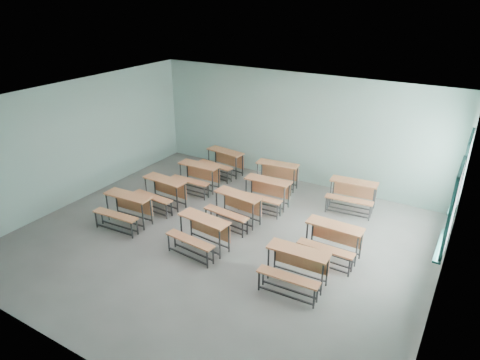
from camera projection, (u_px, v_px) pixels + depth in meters
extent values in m
cube|color=gray|center=(222.00, 240.00, 9.85)|extent=(9.00, 8.00, 0.02)
cube|color=silver|center=(219.00, 103.00, 8.53)|extent=(9.00, 8.00, 0.02)
cube|color=#93B7AE|center=(297.00, 128.00, 12.33)|extent=(9.00, 0.02, 3.20)
cube|color=#93B7AE|center=(65.00, 274.00, 6.05)|extent=(9.00, 0.02, 3.20)
cube|color=#93B7AE|center=(78.00, 141.00, 11.29)|extent=(0.02, 8.00, 3.20)
cube|color=#93B7AE|center=(448.00, 233.00, 7.08)|extent=(0.02, 8.00, 3.20)
cube|color=#1A4A47|center=(457.00, 202.00, 9.57)|extent=(0.06, 1.20, 0.06)
cube|color=#1A4A47|center=(472.00, 136.00, 8.93)|extent=(0.06, 1.20, 0.06)
cube|color=#1A4A47|center=(461.00, 179.00, 8.80)|extent=(0.06, 0.06, 1.60)
cube|color=#1A4A47|center=(466.00, 162.00, 9.70)|extent=(0.06, 0.06, 1.60)
cube|color=#1A4A47|center=(464.00, 170.00, 9.25)|extent=(0.04, 0.04, 1.48)
cube|color=#1A4A47|center=(464.00, 170.00, 9.25)|extent=(0.04, 1.08, 0.04)
cube|color=#1A4A47|center=(454.00, 204.00, 9.61)|extent=(0.14, 1.28, 0.04)
cube|color=white|center=(465.00, 170.00, 9.24)|extent=(0.01, 1.08, 1.48)
cube|color=#1A4A47|center=(444.00, 244.00, 8.00)|extent=(0.06, 1.20, 0.06)
cube|color=#1A4A47|center=(462.00, 168.00, 7.37)|extent=(0.06, 1.20, 0.06)
cube|color=#1A4A47|center=(449.00, 221.00, 7.24)|extent=(0.06, 0.06, 1.60)
cube|color=#1A4A47|center=(456.00, 195.00, 8.13)|extent=(0.06, 0.06, 1.60)
cube|color=#1A4A47|center=(453.00, 207.00, 7.68)|extent=(0.04, 0.04, 1.48)
cube|color=#1A4A47|center=(453.00, 207.00, 7.68)|extent=(0.04, 1.08, 0.04)
cube|color=#1A4A47|center=(441.00, 246.00, 8.04)|extent=(0.14, 1.28, 0.04)
cube|color=white|center=(454.00, 208.00, 7.67)|extent=(0.01, 1.08, 1.48)
cube|color=#BB6C43|center=(128.00, 196.00, 10.30)|extent=(1.22, 0.47, 0.04)
cube|color=#BB6C43|center=(134.00, 204.00, 10.58)|extent=(1.14, 0.09, 0.41)
cylinder|color=#303234|center=(108.00, 207.00, 10.56)|extent=(0.04, 0.04, 0.71)
cylinder|color=#303234|center=(143.00, 217.00, 10.10)|extent=(0.04, 0.04, 0.71)
cylinder|color=#303234|center=(117.00, 202.00, 10.82)|extent=(0.04, 0.04, 0.71)
cylinder|color=#303234|center=(151.00, 211.00, 10.36)|extent=(0.04, 0.04, 0.71)
cube|color=#303234|center=(126.00, 221.00, 10.43)|extent=(1.10, 0.10, 0.03)
cube|color=#303234|center=(135.00, 216.00, 10.69)|extent=(1.10, 0.10, 0.03)
cube|color=#BB6C43|center=(115.00, 215.00, 10.04)|extent=(1.21, 0.32, 0.03)
cylinder|color=#303234|center=(96.00, 220.00, 10.28)|extent=(0.04, 0.04, 0.41)
cylinder|color=#303234|center=(132.00, 231.00, 9.82)|extent=(0.04, 0.04, 0.41)
cylinder|color=#303234|center=(102.00, 216.00, 10.44)|extent=(0.04, 0.04, 0.41)
cylinder|color=#303234|center=(137.00, 227.00, 9.98)|extent=(0.04, 0.04, 0.41)
cube|color=#303234|center=(114.00, 230.00, 10.10)|extent=(1.10, 0.10, 0.03)
cube|color=#303234|center=(120.00, 226.00, 10.26)|extent=(1.10, 0.10, 0.03)
cube|color=#BB6C43|center=(204.00, 219.00, 9.27)|extent=(1.23, 0.50, 0.04)
cube|color=#BB6C43|center=(210.00, 227.00, 9.53)|extent=(1.14, 0.12, 0.41)
cylinder|color=#303234|center=(181.00, 229.00, 9.60)|extent=(0.04, 0.04, 0.71)
cylinder|color=#303234|center=(220.00, 245.00, 9.01)|extent=(0.04, 0.04, 0.71)
cylinder|color=#303234|center=(191.00, 223.00, 9.84)|extent=(0.04, 0.04, 0.71)
cylinder|color=#303234|center=(229.00, 238.00, 9.25)|extent=(0.04, 0.04, 0.71)
cube|color=#303234|center=(200.00, 247.00, 9.41)|extent=(1.10, 0.13, 0.03)
cube|color=#303234|center=(210.00, 240.00, 9.65)|extent=(1.10, 0.13, 0.03)
cube|color=#BB6C43|center=(190.00, 240.00, 9.04)|extent=(1.22, 0.36, 0.03)
cylinder|color=#303234|center=(169.00, 243.00, 9.36)|extent=(0.04, 0.04, 0.41)
cylinder|color=#303234|center=(207.00, 260.00, 8.77)|extent=(0.04, 0.04, 0.41)
cylinder|color=#303234|center=(175.00, 239.00, 9.50)|extent=(0.04, 0.04, 0.41)
cylinder|color=#303234|center=(213.00, 256.00, 8.91)|extent=(0.04, 0.04, 0.41)
cube|color=#303234|center=(188.00, 256.00, 9.12)|extent=(1.10, 0.13, 0.03)
cube|color=#303234|center=(194.00, 252.00, 9.26)|extent=(1.10, 0.13, 0.03)
cube|color=#BB6C43|center=(298.00, 251.00, 8.14)|extent=(1.21, 0.45, 0.04)
cube|color=#BB6C43|center=(301.00, 259.00, 8.42)|extent=(1.14, 0.07, 0.41)
cylinder|color=#303234|center=(268.00, 263.00, 8.41)|extent=(0.04, 0.04, 0.71)
cylinder|color=#303234|center=(322.00, 280.00, 7.93)|extent=(0.04, 0.04, 0.71)
cylinder|color=#303234|center=(275.00, 255.00, 8.66)|extent=(0.04, 0.04, 0.71)
cylinder|color=#303234|center=(327.00, 271.00, 8.19)|extent=(0.04, 0.04, 0.71)
cube|color=#303234|center=(294.00, 282.00, 8.27)|extent=(1.10, 0.08, 0.03)
cube|color=#303234|center=(300.00, 273.00, 8.53)|extent=(1.10, 0.08, 0.03)
cube|color=#BB6C43|center=(288.00, 277.00, 7.88)|extent=(1.21, 0.30, 0.03)
cylinder|color=#303234|center=(259.00, 281.00, 8.13)|extent=(0.04, 0.04, 0.41)
cylinder|color=#303234|center=(314.00, 299.00, 7.66)|extent=(0.04, 0.04, 0.41)
cylinder|color=#303234|center=(263.00, 276.00, 8.29)|extent=(0.04, 0.04, 0.41)
cylinder|color=#303234|center=(317.00, 293.00, 7.81)|extent=(0.04, 0.04, 0.41)
cube|color=#303234|center=(285.00, 295.00, 7.95)|extent=(1.10, 0.08, 0.03)
cube|color=#303234|center=(289.00, 290.00, 8.10)|extent=(1.10, 0.08, 0.03)
cube|color=#BB6C43|center=(164.00, 180.00, 11.15)|extent=(1.22, 0.46, 0.04)
cube|color=#BB6C43|center=(170.00, 188.00, 11.42)|extent=(1.14, 0.08, 0.41)
cylinder|color=#303234|center=(146.00, 190.00, 11.47)|extent=(0.04, 0.04, 0.71)
cylinder|color=#303234|center=(177.00, 200.00, 10.91)|extent=(0.04, 0.04, 0.71)
cylinder|color=#303234|center=(155.00, 186.00, 11.71)|extent=(0.04, 0.04, 0.71)
cylinder|color=#303234|center=(185.00, 196.00, 11.15)|extent=(0.04, 0.04, 0.71)
cube|color=#303234|center=(162.00, 203.00, 11.29)|extent=(1.10, 0.09, 0.03)
cube|color=#303234|center=(170.00, 199.00, 11.53)|extent=(1.10, 0.09, 0.03)
cube|color=#BB6C43|center=(152.00, 197.00, 10.91)|extent=(1.21, 0.31, 0.03)
cylinder|color=#303234|center=(135.00, 200.00, 11.21)|extent=(0.04, 0.04, 0.41)
cylinder|color=#303234|center=(166.00, 212.00, 10.66)|extent=(0.04, 0.04, 0.41)
cylinder|color=#303234|center=(141.00, 198.00, 11.36)|extent=(0.04, 0.04, 0.41)
cylinder|color=#303234|center=(172.00, 209.00, 10.80)|extent=(0.04, 0.04, 0.41)
cube|color=#303234|center=(151.00, 210.00, 10.99)|extent=(1.10, 0.09, 0.03)
cube|color=#303234|center=(156.00, 207.00, 11.13)|extent=(1.10, 0.09, 0.03)
cube|color=#BB6C43|center=(238.00, 195.00, 10.35)|extent=(1.23, 0.51, 0.04)
cube|color=#BB6C43|center=(242.00, 203.00, 10.61)|extent=(1.14, 0.13, 0.41)
cylinder|color=#303234|center=(217.00, 205.00, 10.68)|extent=(0.04, 0.04, 0.71)
cylinder|color=#303234|center=(253.00, 217.00, 10.09)|extent=(0.04, 0.04, 0.71)
cylinder|color=#303234|center=(225.00, 200.00, 10.92)|extent=(0.04, 0.04, 0.71)
cylinder|color=#303234|center=(260.00, 212.00, 10.32)|extent=(0.04, 0.04, 0.71)
cube|color=#303234|center=(234.00, 220.00, 10.49)|extent=(1.10, 0.13, 0.03)
cube|color=#303234|center=(242.00, 215.00, 10.72)|extent=(1.10, 0.13, 0.03)
cube|color=#BB6C43|center=(226.00, 213.00, 10.12)|extent=(1.22, 0.36, 0.03)
cylinder|color=#303234|center=(206.00, 216.00, 10.44)|extent=(0.04, 0.04, 0.41)
cylinder|color=#303234|center=(243.00, 230.00, 9.85)|extent=(0.04, 0.04, 0.41)
cylinder|color=#303234|center=(211.00, 213.00, 10.57)|extent=(0.04, 0.04, 0.41)
cylinder|color=#303234|center=(247.00, 227.00, 9.98)|extent=(0.04, 0.04, 0.41)
cube|color=#303234|center=(224.00, 228.00, 10.19)|extent=(1.10, 0.13, 0.03)
cube|color=#303234|center=(229.00, 224.00, 10.33)|extent=(1.10, 0.13, 0.03)
cube|color=#BB6C43|center=(335.00, 226.00, 9.00)|extent=(1.20, 0.41, 0.04)
cube|color=#BB6C43|center=(337.00, 234.00, 9.27)|extent=(1.14, 0.03, 0.41)
cylinder|color=#303234|center=(307.00, 237.00, 9.29)|extent=(0.04, 0.04, 0.71)
cylinder|color=#303234|center=(356.00, 252.00, 8.77)|extent=(0.04, 0.04, 0.71)
cylinder|color=#303234|center=(312.00, 231.00, 9.54)|extent=(0.04, 0.04, 0.71)
cylinder|color=#303234|center=(361.00, 245.00, 9.02)|extent=(0.04, 0.04, 0.71)
cube|color=#303234|center=(330.00, 254.00, 9.13)|extent=(1.10, 0.04, 0.03)
cube|color=#303234|center=(335.00, 247.00, 9.38)|extent=(1.10, 0.04, 0.03)
cube|color=#BB6C43|center=(326.00, 248.00, 8.75)|extent=(1.20, 0.26, 0.03)
cylinder|color=#303234|center=(298.00, 252.00, 9.03)|extent=(0.04, 0.04, 0.41)
cylinder|color=#303234|center=(349.00, 268.00, 8.50)|extent=(0.04, 0.04, 0.41)
cylinder|color=#303234|center=(302.00, 248.00, 9.17)|extent=(0.04, 0.04, 0.41)
cylinder|color=#303234|center=(352.00, 263.00, 8.65)|extent=(0.04, 0.04, 0.41)
cube|color=#303234|center=(323.00, 265.00, 8.82)|extent=(1.10, 0.04, 0.03)
cube|color=#303234|center=(326.00, 260.00, 8.97)|extent=(1.10, 0.04, 0.03)
cube|color=#BB6C43|center=(199.00, 165.00, 12.08)|extent=(1.20, 0.42, 0.04)
cube|color=#BB6C43|center=(203.00, 173.00, 12.35)|extent=(1.14, 0.04, 0.41)
cylinder|color=#303234|center=(181.00, 175.00, 12.36)|extent=(0.04, 0.04, 0.71)
cylinder|color=#303234|center=(213.00, 183.00, 11.86)|extent=(0.04, 0.04, 0.71)
cylinder|color=#303234|center=(187.00, 171.00, 12.61)|extent=(0.04, 0.04, 0.71)
cylinder|color=#303234|center=(219.00, 179.00, 12.11)|extent=(0.04, 0.04, 0.71)
cube|color=#303234|center=(197.00, 187.00, 12.22)|extent=(1.10, 0.05, 0.03)
cube|color=#303234|center=(203.00, 183.00, 12.47)|extent=(1.10, 0.05, 0.03)
cube|color=#BB6C43|center=(190.00, 181.00, 11.83)|extent=(1.20, 0.27, 0.03)
cylinder|color=#303234|center=(172.00, 185.00, 12.09)|extent=(0.04, 0.04, 0.41)
cylinder|color=#303234|center=(204.00, 194.00, 11.59)|extent=(0.04, 0.04, 0.41)
cylinder|color=#303234|center=(176.00, 183.00, 12.24)|extent=(0.04, 0.04, 0.41)
cylinder|color=#303234|center=(208.00, 191.00, 11.74)|extent=(0.04, 0.04, 0.41)
cube|color=#303234|center=(188.00, 193.00, 11.90)|extent=(1.10, 0.05, 0.03)
cube|color=#303234|center=(192.00, 191.00, 12.05)|extent=(1.10, 0.05, 0.03)
cube|color=#BB6C43|center=(268.00, 180.00, 11.12)|extent=(1.21, 0.44, 0.04)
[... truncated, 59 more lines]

